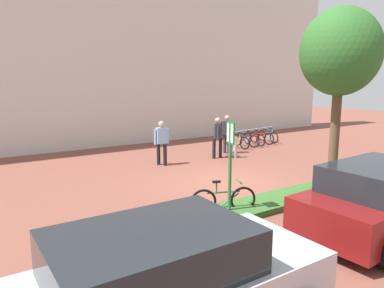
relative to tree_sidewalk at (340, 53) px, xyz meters
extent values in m
plane|color=brown|center=(-2.21, 2.05, -4.03)|extent=(60.00, 60.00, 0.00)
cube|color=silver|center=(-2.21, 10.93, 0.97)|extent=(28.00, 1.20, 10.00)
cube|color=#336028|center=(-1.90, -0.13, -3.95)|extent=(7.00, 1.10, 0.16)
cylinder|color=brown|center=(0.00, 0.00, -2.46)|extent=(0.28, 0.28, 3.16)
ellipsoid|color=#2D6628|center=(0.00, 0.00, 0.05)|extent=(2.31, 2.31, 2.54)
cylinder|color=#2D7238|center=(-4.11, -0.13, -2.87)|extent=(0.08, 0.08, 2.33)
cube|color=#198C33|center=(-4.11, -0.13, -1.98)|extent=(0.10, 0.36, 0.52)
cube|color=white|center=(-4.11, -0.13, -1.98)|extent=(0.09, 0.30, 0.44)
torus|color=black|center=(-4.60, 0.26, -3.70)|extent=(0.64, 0.29, 0.66)
torus|color=black|center=(-3.65, -0.11, -3.70)|extent=(0.64, 0.29, 0.66)
cylinder|color=#1E7233|center=(-4.12, 0.08, -3.48)|extent=(0.79, 0.34, 0.04)
cylinder|color=#1E7233|center=(-4.03, 0.04, -3.74)|extent=(0.58, 0.25, 0.44)
cylinder|color=#1E7233|center=(-4.30, 0.15, -3.36)|extent=(0.04, 0.04, 0.28)
cube|color=black|center=(-4.30, 0.15, -3.20)|extent=(0.22, 0.15, 0.05)
cylinder|color=#1E7233|center=(-3.76, -0.06, -3.22)|extent=(0.19, 0.41, 0.04)
cylinder|color=#99999E|center=(1.47, 6.60, -3.63)|extent=(0.06, 0.06, 0.80)
cylinder|color=#99999E|center=(4.58, 7.06, -3.63)|extent=(0.06, 0.06, 0.80)
cylinder|color=#99999E|center=(3.02, 6.83, -3.23)|extent=(3.12, 0.52, 0.06)
torus|color=black|center=(1.85, 6.14, -3.73)|extent=(0.14, 0.61, 0.61)
torus|color=black|center=(1.72, 7.07, -3.73)|extent=(0.14, 0.61, 0.61)
cylinder|color=gold|center=(1.78, 6.61, -3.53)|extent=(0.14, 0.77, 0.03)
cylinder|color=gold|center=(1.77, 6.70, -3.76)|extent=(0.11, 0.56, 0.40)
cylinder|color=gold|center=(1.81, 6.44, -3.42)|extent=(0.03, 0.03, 0.26)
cube|color=black|center=(1.81, 6.44, -3.27)|extent=(0.10, 0.19, 0.05)
cylinder|color=gold|center=(1.73, 6.96, -3.29)|extent=(0.39, 0.09, 0.04)
torus|color=black|center=(2.57, 6.27, -3.73)|extent=(0.26, 0.59, 0.61)
torus|color=black|center=(2.24, 7.15, -3.73)|extent=(0.26, 0.59, 0.61)
cylinder|color=#194CA5|center=(2.40, 6.71, -3.53)|extent=(0.30, 0.73, 0.03)
cylinder|color=#194CA5|center=(2.37, 6.80, -3.76)|extent=(0.23, 0.53, 0.40)
cylinder|color=#194CA5|center=(2.46, 6.56, -3.42)|extent=(0.03, 0.03, 0.26)
cube|color=black|center=(2.46, 6.56, -3.27)|extent=(0.13, 0.20, 0.05)
cylinder|color=#194CA5|center=(2.28, 7.05, -3.29)|extent=(0.37, 0.17, 0.04)
torus|color=black|center=(3.05, 6.32, -3.73)|extent=(0.08, 0.61, 0.61)
torus|color=black|center=(3.01, 7.26, -3.73)|extent=(0.08, 0.61, 0.61)
cylinder|color=red|center=(3.03, 6.79, -3.53)|extent=(0.07, 0.77, 0.03)
cylinder|color=red|center=(3.03, 6.88, -3.76)|extent=(0.06, 0.56, 0.40)
cylinder|color=red|center=(3.04, 6.62, -3.42)|extent=(0.03, 0.03, 0.26)
cube|color=black|center=(3.04, 6.62, -3.27)|extent=(0.08, 0.19, 0.05)
cylinder|color=red|center=(3.01, 7.15, -3.29)|extent=(0.39, 0.05, 0.04)
torus|color=black|center=(3.73, 6.42, -3.73)|extent=(0.16, 0.61, 0.61)
torus|color=black|center=(3.57, 7.35, -3.73)|extent=(0.16, 0.61, 0.61)
cylinder|color=red|center=(3.65, 6.89, -3.53)|extent=(0.16, 0.76, 0.03)
cylinder|color=red|center=(3.64, 6.98, -3.76)|extent=(0.13, 0.55, 0.40)
cylinder|color=red|center=(3.68, 6.72, -3.42)|extent=(0.03, 0.03, 0.26)
cube|color=black|center=(3.68, 6.72, -3.27)|extent=(0.10, 0.19, 0.05)
cylinder|color=red|center=(3.59, 7.24, -3.29)|extent=(0.39, 0.10, 0.04)
torus|color=black|center=(4.24, 6.58, -3.73)|extent=(0.08, 0.61, 0.61)
torus|color=black|center=(4.29, 7.52, -3.73)|extent=(0.08, 0.61, 0.61)
cylinder|color=#194CA5|center=(4.26, 7.05, -3.53)|extent=(0.07, 0.77, 0.03)
cylinder|color=#194CA5|center=(4.27, 7.15, -3.76)|extent=(0.06, 0.56, 0.40)
cylinder|color=#194CA5|center=(4.26, 6.88, -3.42)|extent=(0.03, 0.03, 0.26)
cube|color=black|center=(4.26, 6.88, -3.27)|extent=(0.08, 0.19, 0.05)
cylinder|color=#194CA5|center=(4.28, 7.41, -3.29)|extent=(0.39, 0.05, 0.04)
cylinder|color=#ADADB2|center=(0.29, 4.96, -3.58)|extent=(0.16, 0.16, 0.90)
cylinder|color=black|center=(-0.53, 5.36, -3.61)|extent=(0.14, 0.14, 0.85)
cylinder|color=black|center=(-0.18, 5.37, -3.61)|extent=(0.14, 0.14, 0.85)
cube|color=#2D2D38|center=(-0.36, 5.36, -2.87)|extent=(0.41, 0.47, 0.62)
cylinder|color=#2D2D38|center=(-0.49, 5.14, -2.90)|extent=(0.09, 0.09, 0.59)
cylinder|color=#2D2D38|center=(-0.22, 5.59, -2.90)|extent=(0.09, 0.09, 0.59)
sphere|color=tan|center=(-0.36, 5.36, -2.42)|extent=(0.22, 0.22, 0.22)
cylinder|color=#383342|center=(0.55, 6.01, -3.61)|extent=(0.14, 0.14, 0.85)
cylinder|color=#383342|center=(0.60, 5.78, -3.61)|extent=(0.14, 0.14, 0.85)
cube|color=#383342|center=(0.58, 5.90, -2.87)|extent=(0.46, 0.44, 0.62)
cylinder|color=#383342|center=(0.37, 6.06, -2.90)|extent=(0.09, 0.09, 0.59)
cylinder|color=#383342|center=(0.78, 5.74, -2.90)|extent=(0.09, 0.09, 0.59)
sphere|color=tan|center=(0.58, 5.90, -2.42)|extent=(0.22, 0.22, 0.22)
cylinder|color=black|center=(-3.03, 5.60, -3.61)|extent=(0.14, 0.14, 0.85)
cylinder|color=black|center=(-2.87, 5.36, -3.61)|extent=(0.14, 0.14, 0.85)
cube|color=#8CB2E5|center=(-2.95, 5.48, -2.87)|extent=(0.42, 0.28, 0.62)
cylinder|color=#8CB2E5|center=(-3.21, 5.50, -2.90)|extent=(0.09, 0.09, 0.59)
cylinder|color=#8CB2E5|center=(-2.69, 5.45, -2.90)|extent=(0.09, 0.09, 0.59)
sphere|color=tan|center=(-2.95, 5.48, -2.42)|extent=(0.22, 0.22, 0.22)
cube|color=#1E2328|center=(-7.65, -3.05, -2.77)|extent=(2.42, 1.60, 0.56)
cylinder|color=black|center=(-6.00, -2.14, -3.71)|extent=(0.64, 0.22, 0.64)
cube|color=maroon|center=(-1.91, -2.64, -3.43)|extent=(4.40, 2.04, 0.76)
cube|color=#1E2328|center=(-2.11, -2.65, -2.77)|extent=(2.49, 1.72, 0.56)
cylinder|color=black|center=(-0.50, -1.66, -3.71)|extent=(0.65, 0.26, 0.64)
cylinder|color=black|center=(-3.42, -1.83, -3.71)|extent=(0.65, 0.26, 0.64)
camera|label=1|loc=(-9.44, -6.70, -0.74)|focal=33.93mm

